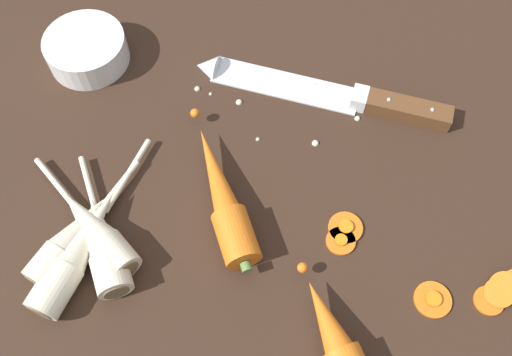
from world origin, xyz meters
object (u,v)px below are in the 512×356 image
object	(u,v)px
parsnip_front	(102,244)
carrot_slice_stack	(507,290)
carrot_slice_stray_mid	(339,240)
whole_carrot	(222,198)
carrot_slice_stray_far	(431,299)
prep_bowl	(85,49)
chefs_knife	(315,90)
whole_carrot_second	(332,338)
parsnip_back	(93,231)
carrot_slice_stray_near	(344,227)
parsnip_mid_left	(69,240)
parsnip_mid_right	(77,249)

from	to	relation	value
parsnip_front	carrot_slice_stack	bearing A→B (deg)	-5.94
carrot_slice_stray_mid	whole_carrot	bearing A→B (deg)	161.56
whole_carrot	carrot_slice_stray_mid	world-z (taller)	whole_carrot
parsnip_front	carrot_slice_stray_far	distance (cm)	37.12
parsnip_front	carrot_slice_stack	size ratio (longest dim) A/B	2.34
whole_carrot	carrot_slice_stray_far	world-z (taller)	whole_carrot
carrot_slice_stack	prep_bowl	world-z (taller)	prep_bowl
parsnip_front	carrot_slice_stray_mid	bearing A→B (deg)	2.51
chefs_knife	carrot_slice_stray_far	xyz separation A→B (cm)	(11.63, -28.16, -0.29)
whole_carrot_second	parsnip_back	distance (cm)	28.96
carrot_slice_stray_near	carrot_slice_stray_far	size ratio (longest dim) A/B	0.98
parsnip_mid_left	carrot_slice_stray_near	distance (cm)	31.48
carrot_slice_stack	chefs_knife	bearing A→B (deg)	126.22
whole_carrot	parsnip_back	bearing A→B (deg)	-163.68
chefs_knife	parsnip_back	xyz separation A→B (cm)	(-26.19, -20.98, 1.33)
whole_carrot_second	parsnip_front	xyz separation A→B (cm)	(-25.29, 10.26, -0.12)
parsnip_mid_right	whole_carrot	bearing A→B (deg)	21.98
whole_carrot_second	parsnip_mid_right	xyz separation A→B (cm)	(-27.96, 9.57, -0.12)
parsnip_mid_left	carrot_slice_stray_far	bearing A→B (deg)	-8.60
whole_carrot	prep_bowl	size ratio (longest dim) A/B	1.97
chefs_knife	carrot_slice_stray_near	world-z (taller)	chefs_knife
parsnip_back	parsnip_mid_right	bearing A→B (deg)	-124.32
parsnip_mid_left	parsnip_mid_right	world-z (taller)	same
whole_carrot	parsnip_back	distance (cm)	15.05
carrot_slice_stack	carrot_slice_stray_mid	size ratio (longest dim) A/B	2.22
parsnip_mid_left	carrot_slice_stack	bearing A→B (deg)	-6.01
chefs_knife	parsnip_mid_right	distance (cm)	36.15
chefs_knife	carrot_slice_stray_near	distance (cm)	19.83
whole_carrot	whole_carrot_second	world-z (taller)	same
parsnip_back	parsnip_front	bearing A→B (deg)	-52.50
parsnip_front	carrot_slice_stray_mid	distance (cm)	27.04
carrot_slice_stray_far	chefs_knife	bearing A→B (deg)	112.44
chefs_knife	carrot_slice_stray_near	size ratio (longest dim) A/B	8.43
carrot_slice_stray_near	prep_bowl	xyz separation A→B (cm)	(-33.75, 25.28, 1.79)
whole_carrot_second	carrot_slice_stray_far	bearing A→B (deg)	22.05
parsnip_mid_left	carrot_slice_stray_mid	size ratio (longest dim) A/B	4.84
parsnip_mid_left	carrot_slice_stack	distance (cm)	48.92
parsnip_mid_left	carrot_slice_stray_near	xyz separation A→B (cm)	(31.35, 2.40, -1.62)
whole_carrot_second	carrot_slice_stray_near	xyz separation A→B (cm)	(2.35, 13.11, -1.74)
whole_carrot	carrot_slice_stray_near	size ratio (longest dim) A/B	5.33
chefs_knife	whole_carrot	size ratio (longest dim) A/B	1.58
parsnip_mid_right	carrot_slice_stray_near	bearing A→B (deg)	6.65
parsnip_mid_right	carrot_slice_stray_far	xyz separation A→B (cm)	(39.33, -4.97, -1.62)
whole_carrot_second	parsnip_back	bearing A→B (deg)	155.99
carrot_slice_stray_far	prep_bowl	xyz separation A→B (cm)	(-42.77, 33.79, 1.79)
parsnip_mid_left	prep_bowl	xyz separation A→B (cm)	(-2.41, 27.68, 0.17)
carrot_slice_stray_mid	prep_bowl	size ratio (longest dim) A/B	0.32
parsnip_mid_right	carrot_slice_stray_mid	bearing A→B (deg)	3.61
parsnip_mid_left	whole_carrot_second	bearing A→B (deg)	-20.26
parsnip_back	prep_bowl	bearing A→B (deg)	100.54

